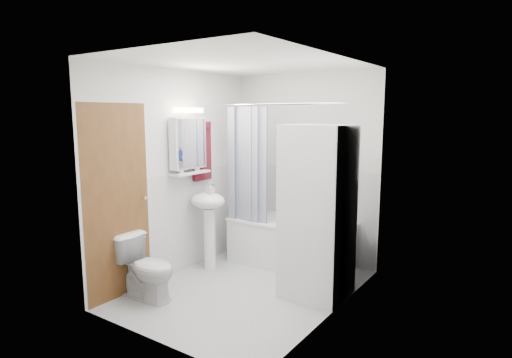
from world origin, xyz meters
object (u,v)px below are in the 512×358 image
Objects in this scene: washer_dryer at (317,212)px; toilet at (147,268)px; sink at (208,213)px; bathtub at (290,241)px.

toilet is (-1.40, -1.07, -0.57)m from washer_dryer.
washer_dryer is at bearing 2.10° from sink.
washer_dryer is at bearing -54.61° from toilet.
bathtub is 1.07m from washer_dryer.
washer_dryer is at bearing -42.68° from bathtub.
sink is at bearing -0.13° from toilet.
sink is at bearing -179.75° from washer_dryer.
bathtub is at bearing -25.84° from toilet.
sink is at bearing -139.55° from bathtub.
toilet is (-0.74, -1.68, 0.01)m from bathtub.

